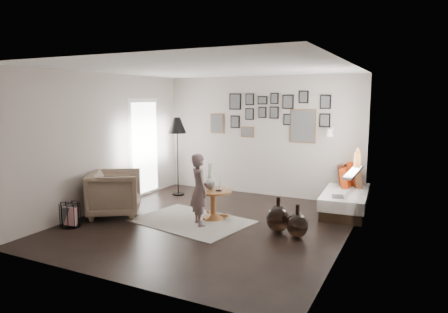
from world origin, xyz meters
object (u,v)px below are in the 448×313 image
at_px(demijohn_small, 297,225).
at_px(vase, 210,181).
at_px(demijohn_large, 278,218).
at_px(magazine_basket, 70,215).
at_px(floor_lamp, 177,128).
at_px(pedestal_table, 213,205).
at_px(daybed, 346,197).
at_px(child, 199,190).
at_px(armchair, 115,193).

bearing_deg(demijohn_small, vase, 169.33).
bearing_deg(demijohn_large, magazine_basket, -158.18).
bearing_deg(magazine_basket, demijohn_small, 18.11).
distance_m(vase, magazine_basket, 2.41).
bearing_deg(floor_lamp, magazine_basket, -98.70).
bearing_deg(demijohn_small, pedestal_table, 169.50).
distance_m(daybed, demijohn_small, 1.93).
bearing_deg(vase, demijohn_large, -8.43).
xyz_separation_m(demijohn_large, child, (-1.30, -0.26, 0.39)).
distance_m(pedestal_table, floor_lamp, 2.31).
bearing_deg(child, vase, -41.09).
xyz_separation_m(vase, child, (0.05, -0.46, -0.05)).
xyz_separation_m(vase, daybed, (2.12, 1.56, -0.40)).
relative_size(vase, daybed, 0.25).
bearing_deg(child, demijohn_large, -125.60).
bearing_deg(daybed, vase, -147.16).
xyz_separation_m(demijohn_small, child, (-1.65, -0.14, 0.41)).
xyz_separation_m(vase, armchair, (-1.62, -0.64, -0.25)).
relative_size(armchair, child, 0.74).
distance_m(pedestal_table, magazine_basket, 2.42).
bearing_deg(magazine_basket, pedestal_table, 37.08).
relative_size(demijohn_large, child, 0.47).
bearing_deg(demijohn_large, child, -168.80).
height_order(daybed, armchair, daybed).
distance_m(pedestal_table, daybed, 2.58).
xyz_separation_m(pedestal_table, magazine_basket, (-1.93, -1.46, -0.04)).
bearing_deg(child, pedestal_table, -51.30).
bearing_deg(floor_lamp, armchair, -95.67).
height_order(armchair, child, child).
xyz_separation_m(magazine_basket, demijohn_small, (3.55, 1.16, -0.00)).
xyz_separation_m(armchair, floor_lamp, (0.18, 1.83, 1.07)).
bearing_deg(pedestal_table, demijohn_large, -8.07).
height_order(pedestal_table, demijohn_small, demijohn_small).
bearing_deg(armchair, pedestal_table, -104.08).
relative_size(armchair, magazine_basket, 2.25).
bearing_deg(demijohn_small, daybed, 77.38).
distance_m(floor_lamp, demijohn_large, 3.36).
distance_m(vase, demijohn_large, 1.43).
xyz_separation_m(daybed, child, (-2.07, -2.02, 0.34)).
xyz_separation_m(armchair, demijohn_small, (3.32, 0.32, -0.22)).
relative_size(pedestal_table, armchair, 0.73).
bearing_deg(pedestal_table, armchair, -160.00).
height_order(magazine_basket, demijohn_large, demijohn_large).
xyz_separation_m(demijohn_large, demijohn_small, (0.35, -0.12, -0.02)).
distance_m(vase, daybed, 2.66).
bearing_deg(armchair, floor_lamp, -39.75).
bearing_deg(pedestal_table, demijohn_small, -10.50).
height_order(daybed, demijohn_large, daybed).
xyz_separation_m(armchair, magazine_basket, (-0.23, -0.84, -0.21)).
height_order(vase, demijohn_small, vase).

